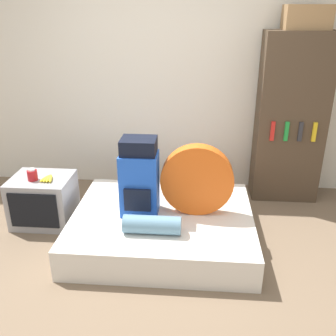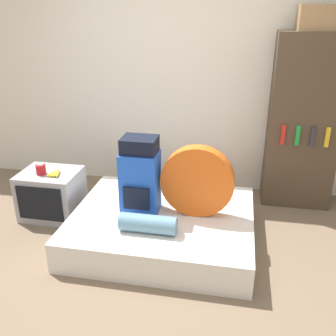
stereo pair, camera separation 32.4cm
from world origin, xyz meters
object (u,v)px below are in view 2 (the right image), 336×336
at_px(backpack, 140,177).
at_px(tent_bag, 197,181).
at_px(cardboard_box, 322,18).
at_px(bookshelf, 303,123).
at_px(canister, 41,169).
at_px(television, 52,194).
at_px(sleeping_roll, 148,224).

bearing_deg(backpack, tent_bag, 4.55).
bearing_deg(backpack, cardboard_box, 34.21).
distance_m(backpack, bookshelf, 1.83).
bearing_deg(canister, television, 45.84).
bearing_deg(cardboard_box, backpack, -145.79).
height_order(tent_bag, canister, tent_bag).
relative_size(sleeping_roll, canister, 4.12).
distance_m(sleeping_roll, cardboard_box, 2.50).
relative_size(tent_bag, canister, 5.57).
distance_m(tent_bag, canister, 1.58).
distance_m(television, cardboard_box, 3.16).
relative_size(backpack, tent_bag, 1.09).
bearing_deg(television, backpack, -12.14).
bearing_deg(television, canister, -134.16).
bearing_deg(backpack, sleeping_roll, -66.27).
distance_m(backpack, cardboard_box, 2.26).
relative_size(television, cardboard_box, 1.32).
bearing_deg(sleeping_roll, tent_bag, 46.60).
bearing_deg(canister, sleeping_roll, -22.68).
height_order(backpack, television, backpack).
relative_size(sleeping_roll, cardboard_box, 1.09).
distance_m(sleeping_roll, bookshelf, 1.99).
distance_m(sleeping_roll, television, 1.29).
distance_m(tent_bag, cardboard_box, 1.95).
xyz_separation_m(television, bookshelf, (2.51, 0.80, 0.66)).
relative_size(backpack, cardboard_box, 1.61).
relative_size(backpack, bookshelf, 0.39).
bearing_deg(canister, tent_bag, -4.58).
xyz_separation_m(canister, cardboard_box, (2.59, 0.87, 1.39)).
height_order(tent_bag, sleeping_roll, tent_bag).
relative_size(bookshelf, cardboard_box, 4.12).
bearing_deg(sleeping_roll, canister, 157.32).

